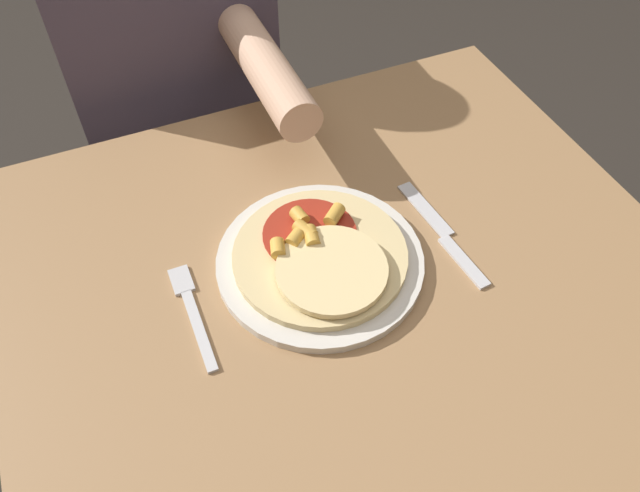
{
  "coord_description": "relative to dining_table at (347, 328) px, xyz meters",
  "views": [
    {
      "loc": [
        -0.24,
        -0.46,
        1.43
      ],
      "look_at": [
        -0.03,
        0.04,
        0.79
      ],
      "focal_mm": 35.0,
      "sensor_mm": 36.0,
      "label": 1
    }
  ],
  "objects": [
    {
      "name": "plate",
      "position": [
        -0.03,
        0.04,
        0.13
      ],
      "size": [
        0.29,
        0.29,
        0.01
      ],
      "color": "silver",
      "rests_on": "dining_table"
    },
    {
      "name": "person_diner",
      "position": [
        -0.09,
        0.62,
        0.06
      ],
      "size": [
        0.38,
        0.52,
        1.16
      ],
      "color": "#2D2D38",
      "rests_on": "ground_plane"
    },
    {
      "name": "fork",
      "position": [
        -0.21,
        0.04,
        0.13
      ],
      "size": [
        0.03,
        0.18,
        0.0
      ],
      "color": "silver",
      "rests_on": "dining_table"
    },
    {
      "name": "pizza",
      "position": [
        -0.03,
        0.04,
        0.15
      ],
      "size": [
        0.24,
        0.24,
        0.04
      ],
      "color": "#E0C689",
      "rests_on": "plate"
    },
    {
      "name": "dining_table",
      "position": [
        0.0,
        0.0,
        0.0
      ],
      "size": [
        0.94,
        0.85,
        0.75
      ],
      "color": "#9E754C",
      "rests_on": "ground_plane"
    },
    {
      "name": "ground_plane",
      "position": [
        0.0,
        0.0,
        -0.62
      ],
      "size": [
        8.0,
        8.0,
        0.0
      ],
      "primitive_type": "plane",
      "color": "#2D2823"
    },
    {
      "name": "knife",
      "position": [
        0.16,
        0.02,
        0.13
      ],
      "size": [
        0.03,
        0.22,
        0.0
      ],
      "color": "silver",
      "rests_on": "dining_table"
    }
  ]
}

